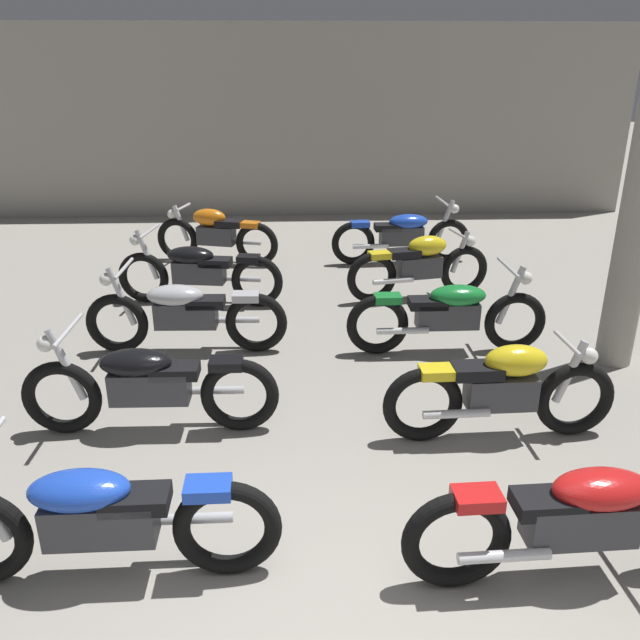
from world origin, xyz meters
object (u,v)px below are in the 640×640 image
(motorcycle_left_row_2, at_px, (185,313))
(motorcycle_left_row_3, at_px, (198,271))
(motorcycle_left_row_1, at_px, (148,384))
(support_pillar, at_px, (639,212))
(motorcycle_right_row_4, at_px, (402,235))
(motorcycle_left_row_0, at_px, (98,517))
(motorcycle_right_row_3, at_px, (420,265))
(motorcycle_right_row_1, at_px, (502,389))
(motorcycle_left_row_4, at_px, (216,234))
(motorcycle_right_row_2, at_px, (449,313))
(motorcycle_right_row_0, at_px, (583,518))

(motorcycle_left_row_2, bearing_deg, motorcycle_left_row_3, 91.88)
(motorcycle_left_row_1, relative_size, motorcycle_left_row_3, 1.00)
(support_pillar, xyz_separation_m, motorcycle_right_row_4, (-1.68, 3.63, -1.15))
(motorcycle_left_row_0, bearing_deg, motorcycle_right_row_3, 59.96)
(motorcycle_left_row_3, bearing_deg, motorcycle_left_row_2, -88.12)
(motorcycle_right_row_1, relative_size, motorcycle_right_row_4, 0.91)
(motorcycle_left_row_4, height_order, motorcycle_right_row_1, same)
(motorcycle_left_row_3, xyz_separation_m, motorcycle_right_row_4, (2.91, 1.70, 0.00))
(motorcycle_left_row_1, distance_m, motorcycle_left_row_4, 4.96)
(motorcycle_right_row_2, bearing_deg, motorcycle_right_row_3, 89.72)
(motorcycle_right_row_2, height_order, motorcycle_right_row_4, same)
(motorcycle_right_row_3, bearing_deg, support_pillar, -49.89)
(motorcycle_left_row_0, distance_m, motorcycle_right_row_0, 2.90)
(motorcycle_right_row_2, bearing_deg, motorcycle_right_row_0, -89.10)
(support_pillar, xyz_separation_m, motorcycle_left_row_1, (-4.61, -1.19, -1.15))
(motorcycle_left_row_2, distance_m, motorcycle_left_row_4, 3.32)
(motorcycle_right_row_1, bearing_deg, motorcycle_left_row_4, 119.23)
(motorcycle_left_row_0, xyz_separation_m, motorcycle_right_row_2, (2.85, 3.22, 0.00))
(motorcycle_right_row_0, bearing_deg, motorcycle_right_row_1, 89.90)
(motorcycle_right_row_3, height_order, motorcycle_right_row_4, motorcycle_right_row_4)
(motorcycle_right_row_1, xyz_separation_m, motorcycle_right_row_4, (-0.02, 5.05, -0.01))
(motorcycle_right_row_0, xyz_separation_m, motorcycle_right_row_2, (-0.05, 3.35, 0.00))
(motorcycle_left_row_4, xyz_separation_m, motorcycle_right_row_2, (2.85, -3.46, -0.01))
(motorcycle_left_row_3, bearing_deg, motorcycle_left_row_4, 88.97)
(motorcycle_left_row_0, distance_m, motorcycle_right_row_1, 3.26)
(motorcycle_right_row_2, bearing_deg, motorcycle_right_row_4, 89.45)
(motorcycle_left_row_3, distance_m, motorcycle_right_row_3, 2.89)
(motorcycle_right_row_4, bearing_deg, motorcycle_right_row_1, -89.73)
(support_pillar, distance_m, motorcycle_left_row_3, 5.11)
(motorcycle_left_row_3, distance_m, motorcycle_right_row_4, 3.37)
(motorcycle_left_row_0, bearing_deg, motorcycle_right_row_1, 27.21)
(motorcycle_left_row_3, xyz_separation_m, motorcycle_right_row_0, (2.93, -4.97, 0.00))
(motorcycle_left_row_0, xyz_separation_m, motorcycle_right_row_4, (2.88, 6.54, 0.00))
(motorcycle_right_row_0, bearing_deg, motorcycle_left_row_3, 120.54)
(motorcycle_right_row_2, height_order, motorcycle_right_row_3, motorcycle_right_row_2)
(motorcycle_left_row_4, relative_size, motorcycle_right_row_1, 0.98)
(motorcycle_left_row_3, bearing_deg, motorcycle_right_row_0, -59.46)
(motorcycle_right_row_1, bearing_deg, support_pillar, 40.56)
(motorcycle_right_row_1, distance_m, motorcycle_right_row_3, 3.45)
(motorcycle_left_row_1, bearing_deg, support_pillar, 14.54)
(motorcycle_left_row_0, relative_size, motorcycle_right_row_4, 1.00)
(motorcycle_left_row_0, bearing_deg, motorcycle_left_row_3, 90.36)
(support_pillar, bearing_deg, motorcycle_right_row_3, 130.11)
(motorcycle_left_row_2, xyz_separation_m, motorcycle_right_row_2, (2.83, -0.13, 0.00))
(motorcycle_right_row_1, bearing_deg, motorcycle_left_row_3, 131.21)
(support_pillar, bearing_deg, motorcycle_right_row_1, -139.44)
(motorcycle_left_row_1, bearing_deg, motorcycle_right_row_3, 47.99)
(motorcycle_right_row_3, bearing_deg, motorcycle_left_row_4, 148.64)
(support_pillar, height_order, motorcycle_left_row_1, support_pillar)
(motorcycle_left_row_4, relative_size, motorcycle_right_row_4, 0.89)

